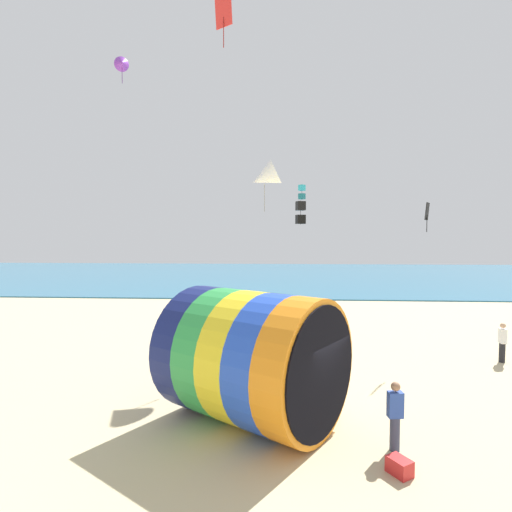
{
  "coord_description": "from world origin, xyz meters",
  "views": [
    {
      "loc": [
        -0.69,
        -10.62,
        5.27
      ],
      "look_at": [
        -1.47,
        2.43,
        4.6
      ],
      "focal_mm": 28.0,
      "sensor_mm": 36.0,
      "label": 1
    }
  ],
  "objects_px": {
    "kite_black_box": "(301,213)",
    "bystander_near_water": "(241,330)",
    "kite_white_delta": "(264,177)",
    "cooler_box": "(399,466)",
    "giant_inflatable_tube": "(252,357)",
    "kite_purple_delta": "(122,63)",
    "kite_black_diamond": "(427,212)",
    "bystander_mid_beach": "(502,342)",
    "kite_cyan_box": "(302,192)",
    "kite_red_diamond": "(223,12)",
    "kite_handler": "(395,416)"
  },
  "relations": [
    {
      "from": "kite_black_box",
      "to": "kite_black_diamond",
      "type": "bearing_deg",
      "value": -54.63
    },
    {
      "from": "kite_handler",
      "to": "kite_white_delta",
      "type": "bearing_deg",
      "value": 115.55
    },
    {
      "from": "kite_purple_delta",
      "to": "cooler_box",
      "type": "height_order",
      "value": "kite_purple_delta"
    },
    {
      "from": "kite_purple_delta",
      "to": "kite_cyan_box",
      "type": "relative_size",
      "value": 1.41
    },
    {
      "from": "kite_purple_delta",
      "to": "kite_cyan_box",
      "type": "height_order",
      "value": "kite_purple_delta"
    },
    {
      "from": "kite_black_diamond",
      "to": "bystander_mid_beach",
      "type": "relative_size",
      "value": 0.8
    },
    {
      "from": "kite_white_delta",
      "to": "bystander_near_water",
      "type": "height_order",
      "value": "kite_white_delta"
    },
    {
      "from": "kite_cyan_box",
      "to": "bystander_mid_beach",
      "type": "bearing_deg",
      "value": -56.4
    },
    {
      "from": "giant_inflatable_tube",
      "to": "kite_black_box",
      "type": "height_order",
      "value": "kite_black_box"
    },
    {
      "from": "kite_red_diamond",
      "to": "giant_inflatable_tube",
      "type": "bearing_deg",
      "value": -69.62
    },
    {
      "from": "giant_inflatable_tube",
      "to": "kite_black_diamond",
      "type": "xyz_separation_m",
      "value": [
        7.32,
        7.25,
        4.47
      ]
    },
    {
      "from": "kite_black_diamond",
      "to": "bystander_mid_beach",
      "type": "bearing_deg",
      "value": -26.92
    },
    {
      "from": "kite_black_box",
      "to": "kite_purple_delta",
      "type": "bearing_deg",
      "value": -156.15
    },
    {
      "from": "bystander_near_water",
      "to": "cooler_box",
      "type": "distance_m",
      "value": 10.91
    },
    {
      "from": "kite_black_diamond",
      "to": "kite_black_box",
      "type": "xyz_separation_m",
      "value": [
        -5.25,
        7.39,
        0.41
      ]
    },
    {
      "from": "kite_red_diamond",
      "to": "bystander_near_water",
      "type": "relative_size",
      "value": 1.12
    },
    {
      "from": "kite_black_diamond",
      "to": "kite_black_box",
      "type": "bearing_deg",
      "value": 125.37
    },
    {
      "from": "kite_white_delta",
      "to": "bystander_near_water",
      "type": "distance_m",
      "value": 7.23
    },
    {
      "from": "kite_black_diamond",
      "to": "kite_purple_delta",
      "type": "xyz_separation_m",
      "value": [
        -15.03,
        3.07,
        8.16
      ]
    },
    {
      "from": "giant_inflatable_tube",
      "to": "bystander_mid_beach",
      "type": "xyz_separation_m",
      "value": [
        10.0,
        5.88,
        -1.01
      ]
    },
    {
      "from": "kite_purple_delta",
      "to": "kite_black_box",
      "type": "relative_size",
      "value": 1.0
    },
    {
      "from": "kite_handler",
      "to": "kite_black_box",
      "type": "distance_m",
      "value": 17.07
    },
    {
      "from": "kite_handler",
      "to": "kite_purple_delta",
      "type": "bearing_deg",
      "value": 134.13
    },
    {
      "from": "bystander_near_water",
      "to": "kite_red_diamond",
      "type": "bearing_deg",
      "value": -92.45
    },
    {
      "from": "bystander_mid_beach",
      "to": "kite_purple_delta",
      "type": "bearing_deg",
      "value": 165.96
    },
    {
      "from": "bystander_mid_beach",
      "to": "bystander_near_water",
      "type": "bearing_deg",
      "value": 171.2
    },
    {
      "from": "kite_purple_delta",
      "to": "giant_inflatable_tube",
      "type": "bearing_deg",
      "value": -53.23
    },
    {
      "from": "kite_white_delta",
      "to": "kite_red_diamond",
      "type": "distance_m",
      "value": 6.15
    },
    {
      "from": "giant_inflatable_tube",
      "to": "kite_handler",
      "type": "bearing_deg",
      "value": -20.33
    },
    {
      "from": "kite_handler",
      "to": "giant_inflatable_tube",
      "type": "bearing_deg",
      "value": 159.67
    },
    {
      "from": "kite_black_diamond",
      "to": "bystander_near_water",
      "type": "height_order",
      "value": "kite_black_diamond"
    },
    {
      "from": "cooler_box",
      "to": "kite_cyan_box",
      "type": "bearing_deg",
      "value": 93.2
    },
    {
      "from": "kite_handler",
      "to": "kite_black_diamond",
      "type": "xyz_separation_m",
      "value": [
        3.74,
        8.58,
        5.44
      ]
    },
    {
      "from": "kite_red_diamond",
      "to": "kite_black_box",
      "type": "relative_size",
      "value": 1.17
    },
    {
      "from": "kite_black_box",
      "to": "cooler_box",
      "type": "distance_m",
      "value": 18.23
    },
    {
      "from": "kite_cyan_box",
      "to": "bystander_near_water",
      "type": "distance_m",
      "value": 12.87
    },
    {
      "from": "kite_black_box",
      "to": "bystander_near_water",
      "type": "bearing_deg",
      "value": -114.12
    },
    {
      "from": "kite_handler",
      "to": "kite_black_box",
      "type": "xyz_separation_m",
      "value": [
        -1.51,
        15.97,
        5.85
      ]
    },
    {
      "from": "kite_white_delta",
      "to": "kite_handler",
      "type": "bearing_deg",
      "value": -64.45
    },
    {
      "from": "giant_inflatable_tube",
      "to": "kite_white_delta",
      "type": "height_order",
      "value": "kite_white_delta"
    },
    {
      "from": "kite_white_delta",
      "to": "kite_purple_delta",
      "type": "bearing_deg",
      "value": 150.85
    },
    {
      "from": "giant_inflatable_tube",
      "to": "kite_cyan_box",
      "type": "bearing_deg",
      "value": 82.48
    },
    {
      "from": "kite_black_diamond",
      "to": "bystander_near_water",
      "type": "distance_m",
      "value": 10.05
    },
    {
      "from": "bystander_mid_beach",
      "to": "kite_cyan_box",
      "type": "bearing_deg",
      "value": 123.6
    },
    {
      "from": "kite_cyan_box",
      "to": "bystander_near_water",
      "type": "relative_size",
      "value": 0.68
    },
    {
      "from": "bystander_near_water",
      "to": "kite_handler",
      "type": "bearing_deg",
      "value": -62.44
    },
    {
      "from": "kite_black_diamond",
      "to": "kite_black_box",
      "type": "height_order",
      "value": "kite_black_box"
    },
    {
      "from": "kite_black_diamond",
      "to": "kite_cyan_box",
      "type": "relative_size",
      "value": 1.21
    },
    {
      "from": "kite_handler",
      "to": "kite_purple_delta",
      "type": "xyz_separation_m",
      "value": [
        -11.29,
        11.64,
        13.6
      ]
    },
    {
      "from": "kite_handler",
      "to": "kite_red_diamond",
      "type": "distance_m",
      "value": 14.02
    }
  ]
}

